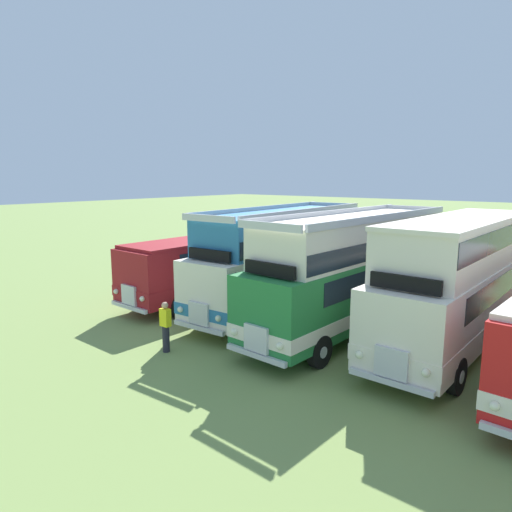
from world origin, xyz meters
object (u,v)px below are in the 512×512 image
(bus_third_in_row, at_px, (356,268))
(bus_fourth_in_row, at_px, (459,277))
(bus_first_in_row, at_px, (227,260))
(marshal_person, at_px, (166,326))
(bus_second_in_row, at_px, (283,257))

(bus_third_in_row, relative_size, bus_fourth_in_row, 1.10)
(bus_first_in_row, distance_m, marshal_person, 7.93)
(marshal_person, bearing_deg, bus_second_in_row, 89.65)
(bus_third_in_row, height_order, marshal_person, bus_third_in_row)
(bus_second_in_row, bearing_deg, bus_fourth_in_row, -0.07)
(marshal_person, bearing_deg, bus_first_in_row, 117.40)
(bus_first_in_row, bearing_deg, bus_third_in_row, -5.34)
(bus_first_in_row, distance_m, bus_third_in_row, 7.41)
(bus_third_in_row, relative_size, marshal_person, 6.63)
(bus_third_in_row, bearing_deg, bus_second_in_row, 174.99)
(bus_fourth_in_row, bearing_deg, bus_third_in_row, -175.12)
(bus_third_in_row, bearing_deg, marshal_person, -120.56)
(bus_second_in_row, distance_m, bus_third_in_row, 3.70)
(bus_second_in_row, relative_size, marshal_person, 6.23)
(bus_fourth_in_row, bearing_deg, bus_second_in_row, 179.93)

